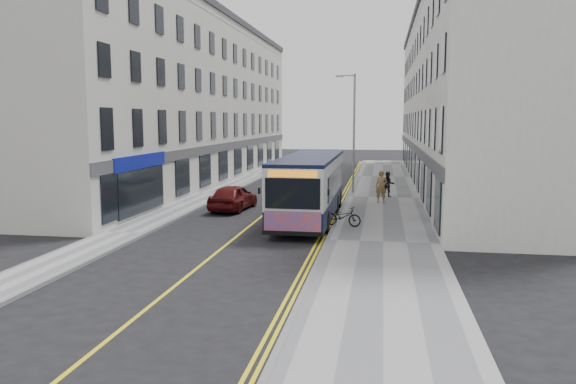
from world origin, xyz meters
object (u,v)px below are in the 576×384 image
(pedestrian_far, at_px, (388,184))
(pedestrian_near, at_px, (381,187))
(city_bus, at_px, (310,185))
(bicycle, at_px, (343,216))
(car_maroon, at_px, (233,197))
(streetlamp, at_px, (353,129))
(car_white, at_px, (325,175))

(pedestrian_far, bearing_deg, pedestrian_near, -109.04)
(city_bus, bearing_deg, pedestrian_near, 58.05)
(bicycle, distance_m, car_maroon, 7.74)
(streetlamp, relative_size, pedestrian_near, 4.22)
(car_white, bearing_deg, pedestrian_far, -62.40)
(pedestrian_far, bearing_deg, car_maroon, -154.82)
(streetlamp, bearing_deg, city_bus, -98.79)
(pedestrian_near, relative_size, car_white, 0.43)
(car_white, xyz_separation_m, car_maroon, (-3.80, -12.93, -0.00))
(streetlamp, height_order, car_maroon, streetlamp)
(streetlamp, height_order, pedestrian_near, streetlamp)
(bicycle, xyz_separation_m, car_white, (-2.60, 17.28, 0.16))
(pedestrian_near, relative_size, car_maroon, 0.44)
(streetlamp, bearing_deg, pedestrian_far, -38.93)
(city_bus, xyz_separation_m, car_maroon, (-4.60, 2.32, -1.03))
(pedestrian_near, bearing_deg, car_white, 121.87)
(pedestrian_near, relative_size, pedestrian_far, 1.18)
(city_bus, distance_m, car_white, 15.31)
(streetlamp, bearing_deg, car_maroon, -128.25)
(pedestrian_far, distance_m, car_maroon, 10.40)
(car_maroon, bearing_deg, city_bus, 158.49)
(pedestrian_far, height_order, car_white, pedestrian_far)
(streetlamp, relative_size, pedestrian_far, 4.98)
(pedestrian_far, bearing_deg, city_bus, -125.12)
(streetlamp, xyz_separation_m, pedestrian_far, (2.39, -1.93, -3.46))
(city_bus, xyz_separation_m, car_white, (-0.80, 15.25, -1.02))
(pedestrian_near, bearing_deg, bicycle, -95.03)
(city_bus, relative_size, car_maroon, 2.58)
(bicycle, bearing_deg, pedestrian_near, -1.03)
(city_bus, height_order, car_white, city_bus)
(bicycle, xyz_separation_m, pedestrian_near, (1.73, 7.68, 0.50))
(pedestrian_near, xyz_separation_m, pedestrian_far, (0.44, 2.56, -0.15))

